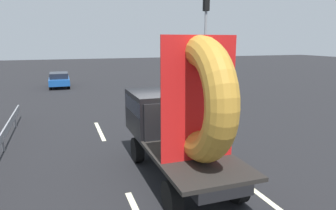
{
  "coord_description": "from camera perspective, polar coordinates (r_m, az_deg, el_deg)",
  "views": [
    {
      "loc": [
        -3.25,
        -8.66,
        3.92
      ],
      "look_at": [
        -0.19,
        0.04,
        1.97
      ],
      "focal_mm": 32.77,
      "sensor_mm": 36.0,
      "label": 1
    }
  ],
  "objects": [
    {
      "name": "traffic_light",
      "position": [
        19.56,
        7.0,
        12.74
      ],
      "size": [
        0.42,
        0.36,
        6.56
      ],
      "color": "gray",
      "rests_on": "ground_plane"
    },
    {
      "name": "distant_sedan",
      "position": [
        27.75,
        -19.59,
        4.53
      ],
      "size": [
        1.63,
        3.8,
        1.24
      ],
      "color": "black",
      "rests_on": "ground_plane"
    },
    {
      "name": "flatbed_truck",
      "position": [
        8.71,
        1.79,
        -1.81
      ],
      "size": [
        2.02,
        5.37,
        4.05
      ],
      "color": "black",
      "rests_on": "ground_plane"
    },
    {
      "name": "lane_dash_left_far",
      "position": [
        13.89,
        -12.6,
        -4.73
      ],
      "size": [
        0.16,
        2.93,
        0.01
      ],
      "primitive_type": "cube",
      "rotation": [
        0.0,
        0.0,
        1.57
      ],
      "color": "beige",
      "rests_on": "ground_plane"
    },
    {
      "name": "lane_dash_right_far",
      "position": [
        15.2,
        -0.82,
        -2.98
      ],
      "size": [
        0.16,
        2.11,
        0.01
      ],
      "primitive_type": "cube",
      "rotation": [
        0.0,
        0.0,
        1.57
      ],
      "color": "beige",
      "rests_on": "ground_plane"
    },
    {
      "name": "ground_plane",
      "position": [
        10.05,
        1.11,
        -11.02
      ],
      "size": [
        120.0,
        120.0,
        0.0
      ],
      "primitive_type": "plane",
      "color": "black"
    }
  ]
}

